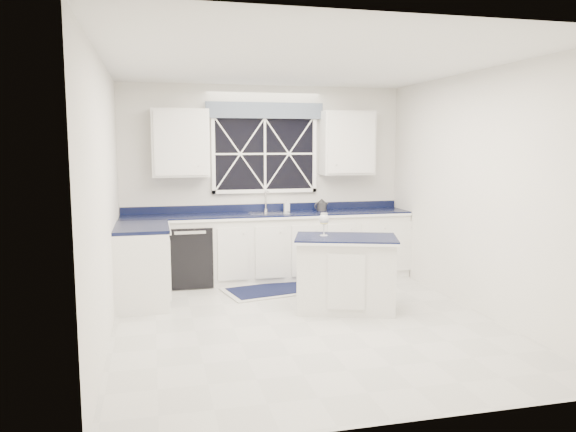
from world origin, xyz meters
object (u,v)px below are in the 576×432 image
object	(u,v)px
island	(346,273)
dishwasher	(189,254)
kettle	(322,205)
soap_bottle	(287,205)
wine_glass	(324,220)
faucet	(266,200)

from	to	relation	value
island	dishwasher	bearing A→B (deg)	154.35
kettle	soap_bottle	world-z (taller)	kettle
dishwasher	wine_glass	distance (m)	2.15
wine_glass	soap_bottle	xyz separation A→B (m)	(-0.05, 1.62, -0.00)
faucet	kettle	world-z (taller)	faucet
kettle	wine_glass	bearing A→B (deg)	-124.86
island	wine_glass	world-z (taller)	wine_glass
faucet	island	bearing A→B (deg)	-72.62
island	soap_bottle	bearing A→B (deg)	117.05
wine_glass	soap_bottle	distance (m)	1.63
faucet	dishwasher	bearing A→B (deg)	-169.98
faucet	wine_glass	world-z (taller)	faucet
kettle	wine_glass	size ratio (longest dim) A/B	0.89
soap_bottle	dishwasher	bearing A→B (deg)	-173.79
faucet	kettle	xyz separation A→B (m)	(0.79, -0.09, -0.08)
dishwasher	island	distance (m)	2.31
dishwasher	kettle	size ratio (longest dim) A/B	3.51
kettle	dishwasher	bearing A→B (deg)	164.49
faucet	island	world-z (taller)	faucet
kettle	wine_glass	distance (m)	1.65
kettle	soap_bottle	size ratio (longest dim) A/B	1.40
faucet	soap_bottle	xyz separation A→B (m)	(0.29, -0.04, -0.08)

